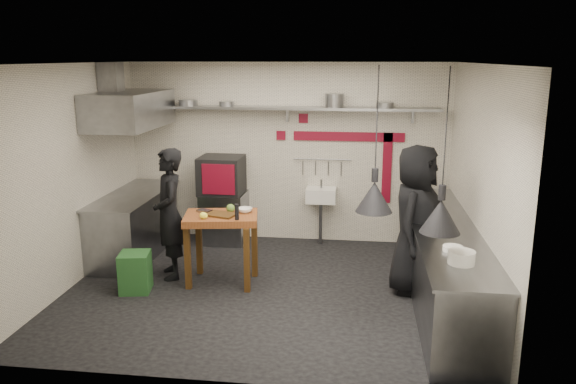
# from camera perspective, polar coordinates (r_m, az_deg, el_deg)

# --- Properties ---
(floor) EXTENTS (5.00, 5.00, 0.00)m
(floor) POSITION_cam_1_polar(r_m,az_deg,el_deg) (7.23, -2.18, -9.87)
(floor) COLOR black
(floor) RESTS_ON ground
(ceiling) EXTENTS (5.00, 5.00, 0.00)m
(ceiling) POSITION_cam_1_polar(r_m,az_deg,el_deg) (6.63, -2.41, 12.92)
(ceiling) COLOR beige
(ceiling) RESTS_ON floor
(wall_back) EXTENTS (5.00, 0.04, 2.80)m
(wall_back) POSITION_cam_1_polar(r_m,az_deg,el_deg) (8.83, -0.05, 3.97)
(wall_back) COLOR silver
(wall_back) RESTS_ON floor
(wall_front) EXTENTS (5.00, 0.04, 2.80)m
(wall_front) POSITION_cam_1_polar(r_m,az_deg,el_deg) (4.81, -6.41, -4.40)
(wall_front) COLOR silver
(wall_front) RESTS_ON floor
(wall_left) EXTENTS (0.04, 4.20, 2.80)m
(wall_left) POSITION_cam_1_polar(r_m,az_deg,el_deg) (7.61, -21.20, 1.47)
(wall_left) COLOR silver
(wall_left) RESTS_ON floor
(wall_right) EXTENTS (0.04, 4.20, 2.80)m
(wall_right) POSITION_cam_1_polar(r_m,az_deg,el_deg) (6.85, 18.82, 0.40)
(wall_right) COLOR silver
(wall_right) RESTS_ON floor
(red_band_horiz) EXTENTS (1.70, 0.02, 0.14)m
(red_band_horiz) POSITION_cam_1_polar(r_m,az_deg,el_deg) (8.70, 6.18, 5.62)
(red_band_horiz) COLOR maroon
(red_band_horiz) RESTS_ON wall_back
(red_band_vert) EXTENTS (0.14, 0.02, 1.10)m
(red_band_vert) POSITION_cam_1_polar(r_m,az_deg,el_deg) (8.79, 10.01, 2.39)
(red_band_vert) COLOR maroon
(red_band_vert) RESTS_ON wall_back
(red_tile_a) EXTENTS (0.14, 0.02, 0.14)m
(red_tile_a) POSITION_cam_1_polar(r_m,az_deg,el_deg) (8.71, 1.58, 7.49)
(red_tile_a) COLOR maroon
(red_tile_a) RESTS_ON wall_back
(red_tile_b) EXTENTS (0.14, 0.02, 0.14)m
(red_tile_b) POSITION_cam_1_polar(r_m,az_deg,el_deg) (8.78, -0.72, 5.77)
(red_tile_b) COLOR maroon
(red_tile_b) RESTS_ON wall_back
(back_shelf) EXTENTS (4.60, 0.34, 0.04)m
(back_shelf) POSITION_cam_1_polar(r_m,az_deg,el_deg) (8.56, -0.21, 8.53)
(back_shelf) COLOR slate
(back_shelf) RESTS_ON wall_back
(shelf_bracket_left) EXTENTS (0.04, 0.06, 0.24)m
(shelf_bracket_left) POSITION_cam_1_polar(r_m,az_deg,el_deg) (9.16, -12.07, 7.93)
(shelf_bracket_left) COLOR slate
(shelf_bracket_left) RESTS_ON wall_back
(shelf_bracket_mid) EXTENTS (0.04, 0.06, 0.24)m
(shelf_bracket_mid) POSITION_cam_1_polar(r_m,az_deg,el_deg) (8.72, -0.08, 7.96)
(shelf_bracket_mid) COLOR slate
(shelf_bracket_mid) RESTS_ON wall_back
(shelf_bracket_right) EXTENTS (0.04, 0.06, 0.24)m
(shelf_bracket_right) POSITION_cam_1_polar(r_m,az_deg,el_deg) (8.69, 12.57, 7.62)
(shelf_bracket_right) COLOR slate
(shelf_bracket_right) RESTS_ON wall_back
(pan_far_left) EXTENTS (0.35, 0.35, 0.09)m
(pan_far_left) POSITION_cam_1_polar(r_m,az_deg,el_deg) (8.88, -10.09, 8.92)
(pan_far_left) COLOR slate
(pan_far_left) RESTS_ON back_shelf
(pan_mid_left) EXTENTS (0.24, 0.24, 0.07)m
(pan_mid_left) POSITION_cam_1_polar(r_m,az_deg,el_deg) (8.72, -6.24, 8.90)
(pan_mid_left) COLOR slate
(pan_mid_left) RESTS_ON back_shelf
(stock_pot) EXTENTS (0.36, 0.36, 0.20)m
(stock_pot) POSITION_cam_1_polar(r_m,az_deg,el_deg) (8.49, 4.74, 9.25)
(stock_pot) COLOR slate
(stock_pot) RESTS_ON back_shelf
(pan_right) EXTENTS (0.33, 0.33, 0.08)m
(pan_right) POSITION_cam_1_polar(r_m,az_deg,el_deg) (8.50, 9.82, 8.70)
(pan_right) COLOR slate
(pan_right) RESTS_ON back_shelf
(oven_stand) EXTENTS (0.69, 0.63, 0.80)m
(oven_stand) POSITION_cam_1_polar(r_m,az_deg,el_deg) (8.94, -6.47, -2.57)
(oven_stand) COLOR slate
(oven_stand) RESTS_ON floor
(combi_oven) EXTENTS (0.67, 0.62, 0.58)m
(combi_oven) POSITION_cam_1_polar(r_m,az_deg,el_deg) (8.75, -6.77, 1.72)
(combi_oven) COLOR black
(combi_oven) RESTS_ON oven_stand
(oven_door) EXTENTS (0.50, 0.04, 0.46)m
(oven_door) POSITION_cam_1_polar(r_m,az_deg,el_deg) (8.45, -7.08, 1.28)
(oven_door) COLOR maroon
(oven_door) RESTS_ON combi_oven
(oven_glass) EXTENTS (0.37, 0.02, 0.34)m
(oven_glass) POSITION_cam_1_polar(r_m,az_deg,el_deg) (8.47, -7.53, 1.30)
(oven_glass) COLOR black
(oven_glass) RESTS_ON oven_door
(hand_sink) EXTENTS (0.46, 0.34, 0.22)m
(hand_sink) POSITION_cam_1_polar(r_m,az_deg,el_deg) (8.73, 3.38, -0.32)
(hand_sink) COLOR white
(hand_sink) RESTS_ON wall_back
(sink_tap) EXTENTS (0.03, 0.03, 0.14)m
(sink_tap) POSITION_cam_1_polar(r_m,az_deg,el_deg) (8.69, 3.40, 0.83)
(sink_tap) COLOR slate
(sink_tap) RESTS_ON hand_sink
(sink_drain) EXTENTS (0.06, 0.06, 0.66)m
(sink_drain) POSITION_cam_1_polar(r_m,az_deg,el_deg) (8.81, 3.33, -3.16)
(sink_drain) COLOR slate
(sink_drain) RESTS_ON floor
(utensil_rail) EXTENTS (0.90, 0.02, 0.02)m
(utensil_rail) POSITION_cam_1_polar(r_m,az_deg,el_deg) (8.76, 3.50, 3.33)
(utensil_rail) COLOR slate
(utensil_rail) RESTS_ON wall_back
(counter_right) EXTENTS (0.70, 3.80, 0.90)m
(counter_right) POSITION_cam_1_polar(r_m,az_deg,el_deg) (7.05, 15.42, -7.04)
(counter_right) COLOR slate
(counter_right) RESTS_ON floor
(counter_right_top) EXTENTS (0.76, 3.90, 0.03)m
(counter_right_top) POSITION_cam_1_polar(r_m,az_deg,el_deg) (6.91, 15.66, -3.43)
(counter_right_top) COLOR slate
(counter_right_top) RESTS_ON counter_right
(plate_stack) EXTENTS (0.29, 0.29, 0.13)m
(plate_stack) POSITION_cam_1_polar(r_m,az_deg,el_deg) (5.68, 17.21, -6.37)
(plate_stack) COLOR white
(plate_stack) RESTS_ON counter_right_top
(small_bowl_right) EXTENTS (0.26, 0.26, 0.05)m
(small_bowl_right) POSITION_cam_1_polar(r_m,az_deg,el_deg) (6.04, 16.41, -5.53)
(small_bowl_right) COLOR white
(small_bowl_right) RESTS_ON counter_right_top
(counter_left) EXTENTS (0.70, 1.90, 0.90)m
(counter_left) POSITION_cam_1_polar(r_m,az_deg,el_deg) (8.61, -15.34, -3.28)
(counter_left) COLOR slate
(counter_left) RESTS_ON floor
(counter_left_top) EXTENTS (0.76, 2.00, 0.03)m
(counter_left_top) POSITION_cam_1_polar(r_m,az_deg,el_deg) (8.49, -15.53, -0.28)
(counter_left_top) COLOR slate
(counter_left_top) RESTS_ON counter_left
(extractor_hood) EXTENTS (0.78, 1.60, 0.50)m
(extractor_hood) POSITION_cam_1_polar(r_m,az_deg,el_deg) (8.27, -15.75, 8.05)
(extractor_hood) COLOR slate
(extractor_hood) RESTS_ON ceiling
(hood_duct) EXTENTS (0.28, 0.28, 0.50)m
(hood_duct) POSITION_cam_1_polar(r_m,az_deg,el_deg) (8.34, -17.54, 10.74)
(hood_duct) COLOR slate
(hood_duct) RESTS_ON ceiling
(green_bin) EXTENTS (0.42, 0.42, 0.50)m
(green_bin) POSITION_cam_1_polar(r_m,az_deg,el_deg) (7.35, -15.25, -7.86)
(green_bin) COLOR #255C28
(green_bin) RESTS_ON floor
(prep_table) EXTENTS (1.01, 0.78, 0.92)m
(prep_table) POSITION_cam_1_polar(r_m,az_deg,el_deg) (7.33, -6.73, -5.75)
(prep_table) COLOR brown
(prep_table) RESTS_ON floor
(cutting_board) EXTENTS (0.42, 0.35, 0.02)m
(cutting_board) POSITION_cam_1_polar(r_m,az_deg,el_deg) (7.15, -6.79, -2.29)
(cutting_board) COLOR #492D11
(cutting_board) RESTS_ON prep_table
(pepper_mill) EXTENTS (0.07, 0.07, 0.20)m
(pepper_mill) POSITION_cam_1_polar(r_m,az_deg,el_deg) (6.92, -5.22, -2.03)
(pepper_mill) COLOR black
(pepper_mill) RESTS_ON prep_table
(lemon_a) EXTENTS (0.11, 0.11, 0.09)m
(lemon_a) POSITION_cam_1_polar(r_m,az_deg,el_deg) (7.03, -8.64, -2.39)
(lemon_a) COLOR #FFF838
(lemon_a) RESTS_ON prep_table
(lemon_b) EXTENTS (0.09, 0.09, 0.08)m
(lemon_b) POSITION_cam_1_polar(r_m,az_deg,el_deg) (7.03, -8.48, -2.40)
(lemon_b) COLOR #FFF838
(lemon_b) RESTS_ON prep_table
(veg_ball) EXTENTS (0.11, 0.11, 0.11)m
(veg_ball) POSITION_cam_1_polar(r_m,az_deg,el_deg) (7.28, -5.86, -1.66)
(veg_ball) COLOR olive
(veg_ball) RESTS_ON prep_table
(steel_tray) EXTENTS (0.21, 0.19, 0.03)m
(steel_tray) POSITION_cam_1_polar(r_m,az_deg,el_deg) (7.33, -8.48, -1.91)
(steel_tray) COLOR slate
(steel_tray) RESTS_ON prep_table
(bowl) EXTENTS (0.23, 0.23, 0.06)m
(bowl) POSITION_cam_1_polar(r_m,az_deg,el_deg) (7.26, -4.39, -1.85)
(bowl) COLOR white
(bowl) RESTS_ON prep_table
(heat_lamp_near) EXTENTS (0.43, 0.43, 1.49)m
(heat_lamp_near) POSITION_cam_1_polar(r_m,az_deg,el_deg) (5.73, 8.96, 5.19)
(heat_lamp_near) COLOR black
(heat_lamp_near) RESTS_ON ceiling
(heat_lamp_far) EXTENTS (0.40, 0.40, 1.53)m
(heat_lamp_far) POSITION_cam_1_polar(r_m,az_deg,el_deg) (5.31, 15.64, 3.94)
(heat_lamp_far) COLOR black
(heat_lamp_far) RESTS_ON ceiling
(chef_left) EXTENTS (0.64, 0.75, 1.73)m
(chef_left) POSITION_cam_1_polar(r_m,az_deg,el_deg) (7.53, -11.95, -2.20)
(chef_left) COLOR black
(chef_left) RESTS_ON floor
(chef_right) EXTENTS (0.87, 1.06, 1.86)m
(chef_right) POSITION_cam_1_polar(r_m,az_deg,el_deg) (7.06, 12.80, -2.76)
(chef_right) COLOR black
(chef_right) RESTS_ON floor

